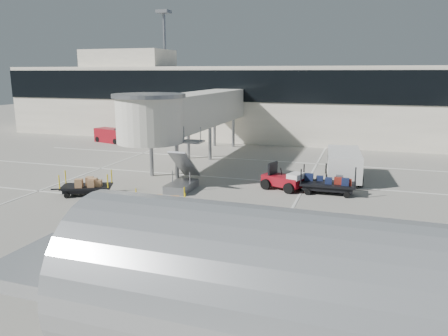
{
  "coord_description": "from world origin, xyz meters",
  "views": [
    {
      "loc": [
        9.47,
        -19.89,
        7.4
      ],
      "look_at": [
        1.97,
        3.48,
        2.0
      ],
      "focal_mm": 35.0,
      "sensor_mm": 36.0,
      "label": 1
    }
  ],
  "objects_px": {
    "minivan": "(343,162)",
    "suitcase_cart": "(329,185)",
    "box_cart_far": "(84,186)",
    "ground_worker": "(153,228)",
    "box_cart_near": "(160,205)",
    "belt_loader": "(112,135)",
    "baggage_tug": "(283,180)"
  },
  "relations": [
    {
      "from": "suitcase_cart",
      "to": "belt_loader",
      "type": "xyz_separation_m",
      "value": [
        -23.94,
        13.68,
        0.18
      ]
    },
    {
      "from": "baggage_tug",
      "to": "minivan",
      "type": "height_order",
      "value": "minivan"
    },
    {
      "from": "minivan",
      "to": "belt_loader",
      "type": "height_order",
      "value": "minivan"
    },
    {
      "from": "box_cart_near",
      "to": "ground_worker",
      "type": "distance_m",
      "value": 4.59
    },
    {
      "from": "box_cart_far",
      "to": "ground_worker",
      "type": "height_order",
      "value": "ground_worker"
    },
    {
      "from": "minivan",
      "to": "belt_loader",
      "type": "xyz_separation_m",
      "value": [
        -24.6,
        9.56,
        -0.49
      ]
    },
    {
      "from": "box_cart_near",
      "to": "box_cart_far",
      "type": "xyz_separation_m",
      "value": [
        -6.09,
        2.0,
        0.03
      ]
    },
    {
      "from": "ground_worker",
      "to": "box_cart_near",
      "type": "bearing_deg",
      "value": 122.74
    },
    {
      "from": "box_cart_near",
      "to": "minivan",
      "type": "height_order",
      "value": "minivan"
    },
    {
      "from": "baggage_tug",
      "to": "belt_loader",
      "type": "relative_size",
      "value": 0.66
    },
    {
      "from": "minivan",
      "to": "suitcase_cart",
      "type": "bearing_deg",
      "value": -104.18
    },
    {
      "from": "minivan",
      "to": "belt_loader",
      "type": "distance_m",
      "value": 26.39
    },
    {
      "from": "ground_worker",
      "to": "minivan",
      "type": "height_order",
      "value": "minivan"
    },
    {
      "from": "baggage_tug",
      "to": "suitcase_cart",
      "type": "bearing_deg",
      "value": 16.3
    },
    {
      "from": "suitcase_cart",
      "to": "box_cart_near",
      "type": "distance_m",
      "value": 10.71
    },
    {
      "from": "box_cart_far",
      "to": "minivan",
      "type": "xyz_separation_m",
      "value": [
        14.93,
        9.0,
        0.69
      ]
    },
    {
      "from": "baggage_tug",
      "to": "box_cart_near",
      "type": "relative_size",
      "value": 0.85
    },
    {
      "from": "ground_worker",
      "to": "box_cart_far",
      "type": "bearing_deg",
      "value": 151.68
    },
    {
      "from": "box_cart_near",
      "to": "minivan",
      "type": "xyz_separation_m",
      "value": [
        8.85,
        11.01,
        0.72
      ]
    },
    {
      "from": "belt_loader",
      "to": "minivan",
      "type": "bearing_deg",
      "value": -4.98
    },
    {
      "from": "box_cart_far",
      "to": "belt_loader",
      "type": "xyz_separation_m",
      "value": [
        -9.66,
        18.56,
        0.21
      ]
    },
    {
      "from": "baggage_tug",
      "to": "ground_worker",
      "type": "distance_m",
      "value": 11.81
    },
    {
      "from": "baggage_tug",
      "to": "ground_worker",
      "type": "relative_size",
      "value": 1.53
    },
    {
      "from": "box_cart_near",
      "to": "belt_loader",
      "type": "bearing_deg",
      "value": 102.99
    },
    {
      "from": "baggage_tug",
      "to": "belt_loader",
      "type": "height_order",
      "value": "belt_loader"
    },
    {
      "from": "baggage_tug",
      "to": "belt_loader",
      "type": "distance_m",
      "value": 25.06
    },
    {
      "from": "baggage_tug",
      "to": "box_cart_far",
      "type": "bearing_deg",
      "value": -137.18
    },
    {
      "from": "suitcase_cart",
      "to": "box_cart_far",
      "type": "height_order",
      "value": "suitcase_cart"
    },
    {
      "from": "baggage_tug",
      "to": "box_cart_far",
      "type": "distance_m",
      "value": 12.48
    },
    {
      "from": "ground_worker",
      "to": "belt_loader",
      "type": "relative_size",
      "value": 0.43
    },
    {
      "from": "box_cart_near",
      "to": "baggage_tug",
      "type": "bearing_deg",
      "value": 28.35
    },
    {
      "from": "baggage_tug",
      "to": "suitcase_cart",
      "type": "xyz_separation_m",
      "value": [
        2.85,
        -0.14,
        -0.06
      ]
    }
  ]
}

